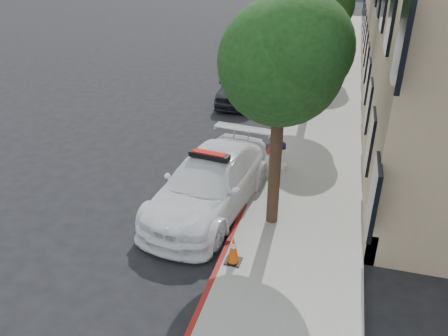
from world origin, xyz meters
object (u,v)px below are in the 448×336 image
parked_car_far (287,47)px  police_car (210,183)px  fire_hydrant (281,155)px  parked_car_mid (240,85)px  traffic_cone (233,250)px

parked_car_far → police_car: bearing=-81.1°
fire_hydrant → parked_car_mid: bearing=94.7°
police_car → parked_car_far: (-0.47, 17.66, 0.01)m
parked_car_mid → traffic_cone: bearing=-81.3°
parked_car_mid → traffic_cone: (2.64, -11.46, -0.26)m
fire_hydrant → traffic_cone: size_ratio=1.32×
fire_hydrant → parked_car_far: bearing=78.2°
police_car → fire_hydrant: size_ratio=6.15×
parked_car_mid → parked_car_far: (0.92, 8.49, 0.04)m
police_car → traffic_cone: size_ratio=8.10×
police_car → fire_hydrant: police_car is taller
parked_car_mid → fire_hydrant: parked_car_mid is taller
parked_car_far → traffic_cone: parked_car_far is taller
fire_hydrant → traffic_cone: 4.92m
parked_car_mid → parked_car_far: 8.54m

